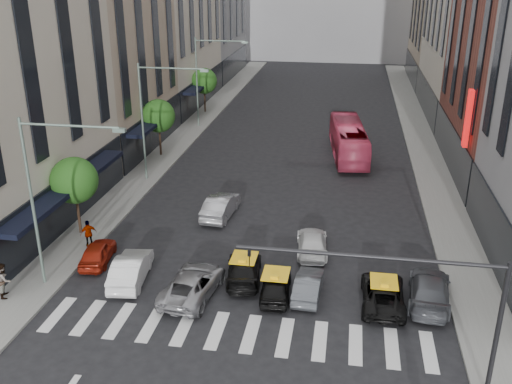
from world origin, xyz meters
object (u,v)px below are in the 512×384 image
at_px(streetlamp_mid, 153,107).
at_px(car_red, 98,252).
at_px(streetlamp_near, 47,182).
at_px(pedestrian_near, 4,280).
at_px(streetlamp_far, 206,71).
at_px(taxi_center, 276,285).
at_px(pedestrian_far, 89,233).
at_px(taxi_left, 244,269).
at_px(car_white_front, 131,269).
at_px(bus, 348,140).

distance_m(streetlamp_mid, car_red, 14.26).
bearing_deg(streetlamp_near, pedestrian_near, -144.51).
distance_m(streetlamp_far, taxi_center, 33.52).
distance_m(streetlamp_mid, pedestrian_far, 12.69).
height_order(streetlamp_near, taxi_left, streetlamp_near).
bearing_deg(streetlamp_mid, pedestrian_far, -91.74).
bearing_deg(pedestrian_near, taxi_left, -95.74).
height_order(streetlamp_near, streetlamp_mid, same).
bearing_deg(pedestrian_near, car_red, -59.07).
relative_size(streetlamp_mid, car_red, 2.47).
distance_m(car_red, car_white_front, 3.11).
distance_m(streetlamp_near, car_white_front, 6.33).
relative_size(streetlamp_near, pedestrian_near, 4.87).
distance_m(bus, pedestrian_near, 31.18).
xyz_separation_m(streetlamp_near, streetlamp_far, (0.00, 32.00, 0.00)).
bearing_deg(taxi_left, streetlamp_near, 6.03).
height_order(streetlamp_mid, taxi_left, streetlamp_mid).
height_order(taxi_left, pedestrian_far, pedestrian_far).
xyz_separation_m(bus, pedestrian_near, (-16.82, -26.25, -0.45)).
bearing_deg(taxi_left, pedestrian_far, -19.21).
relative_size(streetlamp_far, car_white_front, 2.01).
xyz_separation_m(streetlamp_mid, taxi_center, (11.35, -15.10, -5.27)).
bearing_deg(bus, pedestrian_far, 47.35).
bearing_deg(car_white_front, streetlamp_far, -90.86).
bearing_deg(taxi_center, pedestrian_far, -19.90).
bearing_deg(car_red, streetlamp_mid, -94.29).
xyz_separation_m(streetlamp_mid, taxi_left, (9.44, -13.70, -5.26)).
distance_m(streetlamp_mid, taxi_left, 17.45).
bearing_deg(streetlamp_mid, taxi_left, -55.43).
distance_m(taxi_left, pedestrian_far, 10.01).
relative_size(streetlamp_mid, pedestrian_near, 4.87).
bearing_deg(taxi_left, bus, -110.66).
bearing_deg(pedestrian_far, streetlamp_near, 57.89).
xyz_separation_m(car_white_front, taxi_center, (7.87, -0.23, -0.10)).
distance_m(car_white_front, taxi_center, 7.88).
distance_m(car_red, taxi_center, 10.67).
xyz_separation_m(car_white_front, pedestrian_far, (-3.83, 3.17, 0.26)).
relative_size(car_red, pedestrian_far, 2.16).
relative_size(taxi_center, pedestrian_near, 2.03).
distance_m(streetlamp_mid, pedestrian_near, 18.35).
distance_m(streetlamp_mid, car_white_front, 16.12).
bearing_deg(taxi_left, streetlamp_far, -80.00).
bearing_deg(pedestrian_far, pedestrian_near, 35.73).
height_order(streetlamp_near, taxi_center, streetlamp_near).
distance_m(taxi_center, bus, 24.02).
relative_size(streetlamp_far, pedestrian_near, 4.87).
xyz_separation_m(car_red, car_white_front, (2.63, -1.65, 0.12)).
distance_m(streetlamp_near, pedestrian_far, 6.54).
bearing_deg(streetlamp_mid, streetlamp_far, 90.00).
bearing_deg(car_white_front, bus, -122.61).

